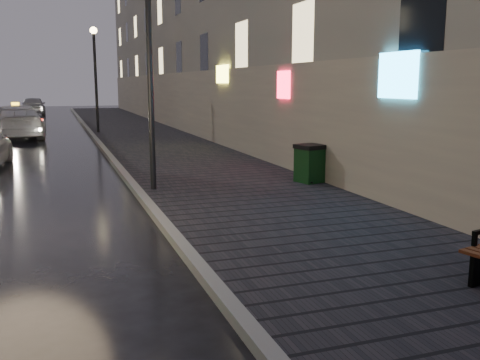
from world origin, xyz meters
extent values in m
plane|color=black|center=(0.00, 0.00, 0.00)|extent=(120.00, 120.00, 0.00)
cube|color=black|center=(3.90, 21.00, 0.07)|extent=(4.60, 58.00, 0.15)
cube|color=slate|center=(1.50, 21.00, 0.07)|extent=(0.20, 58.00, 0.15)
cube|color=#605B54|center=(7.10, 25.00, 6.50)|extent=(1.80, 50.00, 13.00)
cylinder|color=black|center=(1.85, 6.00, 2.65)|extent=(0.14, 0.14, 5.00)
cylinder|color=black|center=(1.85, 22.00, 2.65)|extent=(0.14, 0.14, 5.00)
sphere|color=#FFD88C|center=(1.85, 22.00, 5.25)|extent=(0.36, 0.36, 0.36)
cube|color=black|center=(5.80, 5.60, 0.58)|extent=(0.72, 0.72, 0.86)
cube|color=black|center=(5.80, 5.60, 1.06)|extent=(0.77, 0.77, 0.11)
imported|color=silver|center=(-2.00, 21.57, 0.80)|extent=(2.96, 5.76, 1.60)
imported|color=#96969D|center=(-1.80, 41.28, 0.78)|extent=(1.86, 4.57, 1.55)
camera|label=1|loc=(-0.33, -6.54, 2.65)|focal=40.00mm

